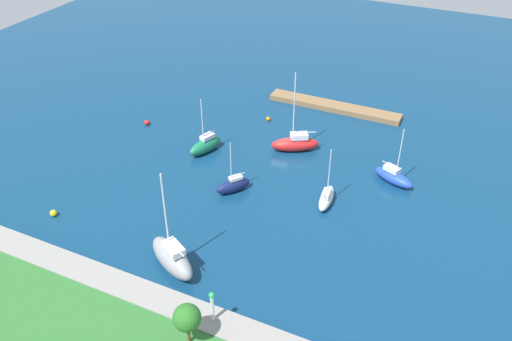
{
  "coord_description": "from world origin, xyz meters",
  "views": [
    {
      "loc": [
        -26.09,
        64.59,
        43.19
      ],
      "look_at": [
        0.0,
        9.01,
        1.5
      ],
      "focal_mm": 37.66,
      "sensor_mm": 36.0,
      "label": 1
    }
  ],
  "objects": [
    {
      "name": "mooring_buoy_orange",
      "position": [
        5.35,
        -7.18,
        0.37
      ],
      "size": [
        0.74,
        0.74,
        0.74
      ],
      "primitive_type": "sphere",
      "color": "orange",
      "rests_on": "water"
    },
    {
      "name": "sailboat_red_near_pier",
      "position": [
        -2.07,
        -0.5,
        1.21
      ],
      "size": [
        7.47,
        5.66,
        12.68
      ],
      "rotation": [
        0.0,
        0.0,
        0.52
      ],
      "color": "red",
      "rests_on": "water"
    },
    {
      "name": "water",
      "position": [
        0.0,
        0.0,
        0.0
      ],
      "size": [
        160.0,
        160.0,
        0.0
      ],
      "primitive_type": "plane",
      "color": "navy",
      "rests_on": "ground"
    },
    {
      "name": "pier_dock",
      "position": [
        -3.2,
        -15.84,
        0.45
      ],
      "size": [
        22.96,
        2.96,
        0.9
      ],
      "primitive_type": "cube",
      "color": "olive",
      "rests_on": "ground"
    },
    {
      "name": "sailboat_navy_far_north",
      "position": [
        1.57,
        12.86,
        1.02
      ],
      "size": [
        4.14,
        4.97,
        7.72
      ],
      "rotation": [
        0.0,
        0.0,
        0.96
      ],
      "color": "#141E4C",
      "rests_on": "water"
    },
    {
      "name": "park_tree_center",
      "position": [
        -6.21,
        37.22,
        4.21
      ],
      "size": [
        2.69,
        2.69,
        4.68
      ],
      "color": "brown",
      "rests_on": "shoreline_park"
    },
    {
      "name": "harbor_beacon",
      "position": [
        -7.05,
        34.04,
        3.2
      ],
      "size": [
        0.56,
        0.56,
        3.73
      ],
      "color": "silver",
      "rests_on": "breakwater"
    },
    {
      "name": "sailboat_gray_lone_north",
      "position": [
        1.02,
        28.8,
        1.67
      ],
      "size": [
        8.01,
        5.95,
        12.74
      ],
      "rotation": [
        0.0,
        0.0,
        5.79
      ],
      "color": "gray",
      "rests_on": "water"
    },
    {
      "name": "mooring_buoy_red",
      "position": [
        22.79,
        2.5,
        0.44
      ],
      "size": [
        0.88,
        0.88,
        0.88
      ],
      "primitive_type": "sphere",
      "color": "red",
      "rests_on": "water"
    },
    {
      "name": "shoreline_park",
      "position": [
        0.0,
        39.63,
        0.45
      ],
      "size": [
        60.18,
        11.92,
        0.9
      ],
      "primitive_type": "cube",
      "color": "#2D6B2D",
      "rests_on": "ground"
    },
    {
      "name": "mooring_buoy_yellow",
      "position": [
        19.89,
        27.28,
        0.44
      ],
      "size": [
        0.88,
        0.88,
        0.88
      ],
      "primitive_type": "sphere",
      "color": "yellow",
      "rests_on": "water"
    },
    {
      "name": "breakwater",
      "position": [
        0.0,
        34.04,
        0.53
      ],
      "size": [
        65.82,
        3.33,
        1.05
      ],
      "primitive_type": "cube",
      "color": "gray",
      "rests_on": "ground"
    },
    {
      "name": "sailboat_green_east_end",
      "position": [
        9.96,
        5.65,
        1.18
      ],
      "size": [
        3.69,
        6.3,
        8.9
      ],
      "rotation": [
        0.0,
        0.0,
        1.25
      ],
      "color": "#19724C",
      "rests_on": "water"
    },
    {
      "name": "sailboat_white_west_end",
      "position": [
        -10.67,
        10.09,
        0.94
      ],
      "size": [
        2.08,
        5.51,
        8.21
      ],
      "rotation": [
        0.0,
        0.0,
        4.81
      ],
      "color": "white",
      "rests_on": "water"
    },
    {
      "name": "sailboat_blue_by_breakwater",
      "position": [
        -17.49,
        1.61,
        0.98
      ],
      "size": [
        6.34,
        4.18,
        8.64
      ],
      "rotation": [
        0.0,
        0.0,
        2.75
      ],
      "color": "#2347B2",
      "rests_on": "water"
    }
  ]
}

